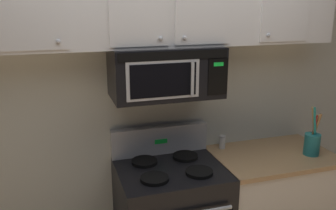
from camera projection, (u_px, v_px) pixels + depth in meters
name	position (u px, v px, depth m)	size (l,w,h in m)	color
back_wall	(156.00, 95.00, 2.80)	(5.20, 0.10, 2.70)	silver
over_range_microwave	(166.00, 72.00, 2.51)	(0.76, 0.43, 0.35)	black
upper_cabinets	(164.00, 5.00, 2.42)	(2.50, 0.36, 0.55)	silver
counter_segment	(268.00, 204.00, 2.96)	(0.93, 0.65, 0.90)	white
utensil_crock_teal	(312.00, 142.00, 2.80)	(0.12, 0.12, 0.39)	teal
salt_shaker	(222.00, 142.00, 2.93)	(0.05, 0.05, 0.11)	white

